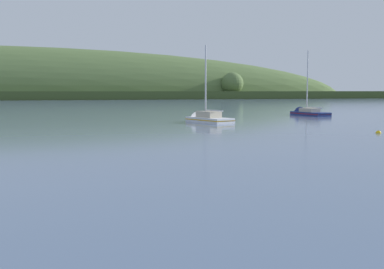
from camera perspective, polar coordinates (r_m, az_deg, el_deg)
far_shoreline_hill at (r=277.13m, az=-22.89°, el=4.16°), size 556.67×90.12×59.32m
sailboat_near_mooring at (r=88.61m, az=14.08°, el=2.50°), size 4.07×9.42×13.54m
sailboat_far_left at (r=67.25m, az=1.64°, el=1.73°), size 5.58×9.21×12.79m
mooring_buoy_off_fishing_boat at (r=53.57m, az=22.33°, el=0.15°), size 0.58×0.58×0.66m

